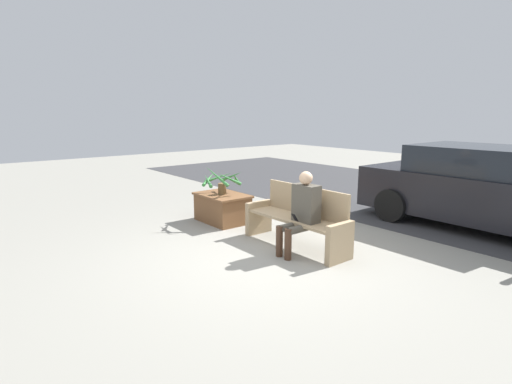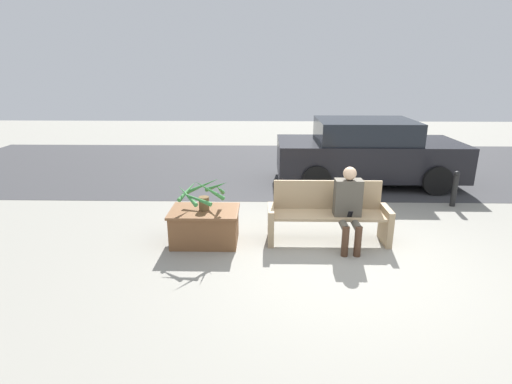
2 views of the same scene
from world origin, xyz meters
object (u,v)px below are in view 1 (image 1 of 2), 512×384
Objects in this scene: potted_plant at (221,180)px; parked_car at (483,188)px; person_seated at (302,209)px; planter_box at (222,207)px; bench at (298,218)px.

parked_car reaches higher than potted_plant.
parked_car is at bearing 72.34° from person_seated.
planter_box is at bearing 53.65° from potted_plant.
parked_car reaches higher than person_seated.
parked_car reaches higher than bench.
person_seated is 1.17× the size of planter_box.
potted_plant is at bearing -126.35° from planter_box.
bench is at bearing 3.80° from planter_box.
potted_plant is at bearing 178.53° from person_seated.
potted_plant reaches higher than planter_box.
person_seated is 2.18m from potted_plant.
planter_box is at bearing -133.84° from parked_car.
potted_plant is (-2.18, 0.06, 0.13)m from person_seated.
bench is 1.92m from planter_box.
planter_box is at bearing 178.25° from person_seated.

